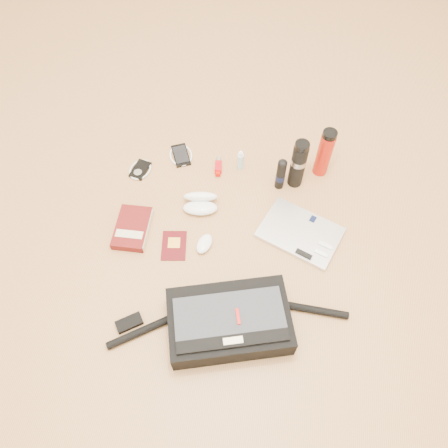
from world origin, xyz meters
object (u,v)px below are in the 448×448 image
object	(u,v)px
messenger_bag	(229,322)
book	(133,228)
laptop	(300,233)
thermos_black	(298,164)
thermos_red	(324,153)

from	to	relation	value
messenger_bag	book	distance (m)	0.56
laptop	thermos_black	world-z (taller)	thermos_black
thermos_red	messenger_bag	bearing A→B (deg)	-111.70
book	thermos_red	distance (m)	0.86
laptop	thermos_red	distance (m)	0.37
messenger_bag	book	size ratio (longest dim) A/B	4.16
laptop	thermos_red	world-z (taller)	thermos_red
book	thermos_black	xyz separation A→B (m)	(0.64, 0.34, 0.11)
laptop	thermos_red	bearing A→B (deg)	101.10
book	laptop	bearing A→B (deg)	5.24
book	thermos_black	distance (m)	0.73
laptop	thermos_black	xyz separation A→B (m)	(-0.04, 0.26, 0.11)
laptop	thermos_black	bearing A→B (deg)	120.72
messenger_bag	laptop	size ratio (longest dim) A/B	2.28
messenger_bag	thermos_black	distance (m)	0.72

